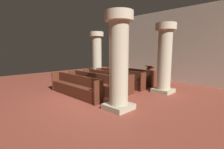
% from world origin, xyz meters
% --- Properties ---
extents(ground_plane, '(19.20, 19.20, 0.00)m').
position_xyz_m(ground_plane, '(0.00, 0.00, 0.00)').
color(ground_plane, brown).
extents(back_wall, '(10.00, 0.16, 4.50)m').
position_xyz_m(back_wall, '(0.00, 6.08, 2.25)').
color(back_wall, beige).
rests_on(back_wall, ground).
extents(pew_row_0, '(3.32, 0.46, 0.91)m').
position_xyz_m(pew_row_0, '(-0.80, 3.58, 0.49)').
color(pew_row_0, '#562819').
rests_on(pew_row_0, ground).
extents(pew_row_1, '(3.32, 0.46, 0.91)m').
position_xyz_m(pew_row_1, '(-0.80, 2.62, 0.49)').
color(pew_row_1, '#562819').
rests_on(pew_row_1, ground).
extents(pew_row_2, '(3.32, 0.47, 0.91)m').
position_xyz_m(pew_row_2, '(-0.80, 1.66, 0.49)').
color(pew_row_2, '#562819').
rests_on(pew_row_2, ground).
extents(pew_row_3, '(3.32, 0.46, 0.91)m').
position_xyz_m(pew_row_3, '(-0.80, 0.70, 0.49)').
color(pew_row_3, '#562819').
rests_on(pew_row_3, ground).
extents(pew_row_4, '(3.32, 0.46, 0.91)m').
position_xyz_m(pew_row_4, '(-0.80, -0.26, 0.49)').
color(pew_row_4, '#562819').
rests_on(pew_row_4, ground).
extents(pillar_aisle_side, '(0.93, 0.93, 3.20)m').
position_xyz_m(pillar_aisle_side, '(1.68, 3.05, 1.67)').
color(pillar_aisle_side, tan).
rests_on(pillar_aisle_side, ground).
extents(pillar_far_side, '(0.93, 0.93, 3.20)m').
position_xyz_m(pillar_far_side, '(-3.22, 3.08, 1.67)').
color(pillar_far_side, tan).
rests_on(pillar_far_side, ground).
extents(pillar_aisle_rear, '(0.91, 0.91, 3.20)m').
position_xyz_m(pillar_aisle_rear, '(1.68, -0.11, 1.67)').
color(pillar_aisle_rear, tan).
rests_on(pillar_aisle_rear, ground).
extents(lectern, '(0.48, 0.45, 1.08)m').
position_xyz_m(lectern, '(-0.03, 4.59, 0.45)').
color(lectern, '#492215').
rests_on(lectern, ground).
extents(hymn_book, '(0.15, 0.19, 0.02)m').
position_xyz_m(hymn_book, '(-0.59, 1.85, 0.92)').
color(hymn_book, maroon).
rests_on(hymn_book, pew_row_2).
extents(kneeler_box_red, '(0.43, 0.24, 0.21)m').
position_xyz_m(kneeler_box_red, '(1.17, 0.25, 0.10)').
color(kneeler_box_red, maroon).
rests_on(kneeler_box_red, ground).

